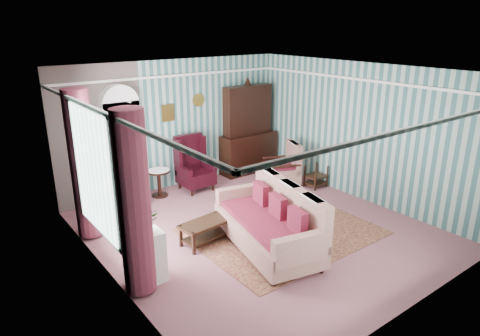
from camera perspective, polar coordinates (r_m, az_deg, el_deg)
floor at (r=8.04m, az=2.50°, el=-8.24°), size 6.00×6.00×0.00m
room_shell at (r=7.11m, az=-2.03°, el=5.42°), size 5.53×6.02×2.91m
bookcase at (r=9.29m, az=-15.27°, el=2.32°), size 0.80×0.28×2.24m
dresser_hutch at (r=10.75m, az=1.18°, el=5.53°), size 1.50×0.56×2.36m
wingback_left at (r=9.01m, az=-15.51°, el=-1.54°), size 0.76×0.80×1.25m
wingback_right at (r=9.73m, az=-5.97°, el=0.59°), size 0.76×0.80×1.25m
seated_woman at (r=9.02m, az=-15.49°, el=-1.74°), size 0.44×0.40×1.18m
round_side_table at (r=9.58m, az=-10.72°, el=-2.00°), size 0.50×0.50×0.60m
nest_table at (r=10.11m, az=10.11°, el=-1.03°), size 0.45×0.38×0.54m
plant_stand at (r=6.51m, az=-12.56°, el=-11.70°), size 0.55×0.35×0.80m
rug at (r=8.01m, az=5.55°, el=-8.37°), size 3.20×2.60×0.01m
sofa at (r=7.21m, az=3.61°, el=-7.33°), size 1.46×2.44×0.96m
floral_armchair at (r=10.06m, az=5.46°, el=0.23°), size 0.98×1.05×0.92m
coffee_table at (r=7.54m, az=-4.65°, el=-8.54°), size 0.94×0.55×0.40m
potted_plant_a at (r=6.09m, az=-12.75°, el=-7.20°), size 0.48×0.43×0.46m
potted_plant_b at (r=6.32m, az=-13.09°, el=-6.34°), size 0.28×0.24×0.44m
potted_plant_c at (r=6.31m, az=-13.92°, el=-6.81°), size 0.23×0.23×0.37m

